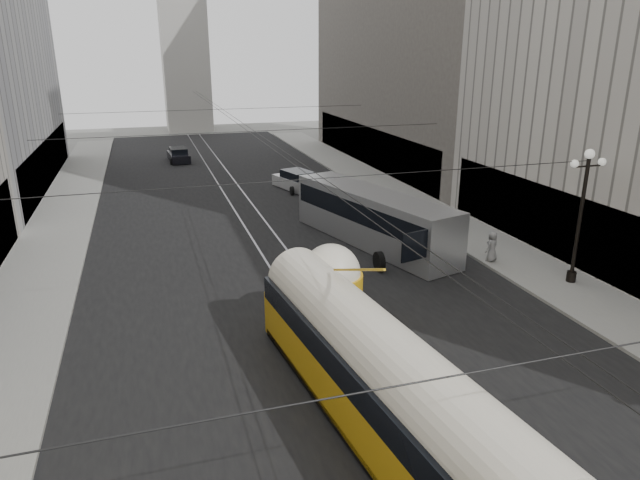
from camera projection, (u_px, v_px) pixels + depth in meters
road at (255, 223)px, 37.04m from camera, size 20.00×85.00×0.02m
sidewalk_left at (61, 223)px, 36.83m from camera, size 4.00×72.00×0.15m
sidewalk_right at (401, 196)px, 43.54m from camera, size 4.00×72.00×0.15m
rail_left at (243, 224)px, 36.83m from camera, size 0.12×85.00×0.04m
rail_right at (266, 222)px, 37.25m from camera, size 0.12×85.00×0.04m
distant_tower at (182, 16)px, 75.31m from camera, size 6.00×6.00×31.36m
lamppost_right_mid at (581, 209)px, 26.24m from camera, size 1.86×0.44×6.37m
catenary at (256, 134)px, 34.29m from camera, size 25.00×72.00×0.23m
streetcar at (380, 377)px, 16.47m from camera, size 4.01×16.06×3.53m
city_bus at (373, 216)px, 32.59m from camera, size 5.74×12.60×3.09m
sedan_white_far at (298, 181)px, 45.67m from camera, size 3.32×5.26×1.54m
sedan_dark_far at (179, 155)px, 57.24m from camera, size 2.09×4.47×1.38m
pedestrian_sidewalk_right at (492, 246)px, 29.75m from camera, size 0.92×0.75×1.63m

